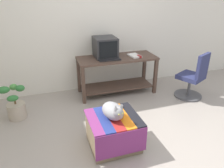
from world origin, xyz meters
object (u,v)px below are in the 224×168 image
(tv_monitor, at_px, (105,47))
(keyboard, at_px, (110,59))
(stapler, at_px, (139,56))
(desk, at_px, (117,69))
(cat, at_px, (114,111))
(ottoman_with_blanket, at_px, (114,131))
(potted_plant, at_px, (16,106))
(office_chair, at_px, (193,79))
(book, at_px, (134,56))

(tv_monitor, height_order, keyboard, tv_monitor)
(tv_monitor, relative_size, stapler, 4.12)
(desk, relative_size, cat, 3.58)
(ottoman_with_blanket, bearing_deg, potted_plant, 138.81)
(desk, xyz_separation_m, ottoman_with_blanket, (-0.57, -1.50, -0.28))
(keyboard, relative_size, potted_plant, 0.68)
(office_chair, xyz_separation_m, stapler, (-0.90, 0.51, 0.37))
(keyboard, relative_size, book, 1.47)
(book, height_order, stapler, stapler)
(potted_plant, bearing_deg, cat, -41.54)
(desk, distance_m, ottoman_with_blanket, 1.63)
(potted_plant, bearing_deg, office_chair, -4.85)
(book, relative_size, office_chair, 0.30)
(ottoman_with_blanket, height_order, stapler, stapler)
(desk, height_order, stapler, stapler)
(book, distance_m, cat, 1.74)
(tv_monitor, distance_m, potted_plant, 1.85)
(ottoman_with_blanket, xyz_separation_m, stapler, (0.97, 1.36, 0.54))
(potted_plant, bearing_deg, ottoman_with_blanket, -41.19)
(ottoman_with_blanket, distance_m, cat, 0.32)
(desk, relative_size, office_chair, 1.70)
(desk, distance_m, potted_plant, 1.91)
(keyboard, xyz_separation_m, cat, (-0.39, -1.38, -0.21))
(potted_plant, distance_m, office_chair, 3.16)
(desk, bearing_deg, cat, -110.06)
(book, bearing_deg, tv_monitor, 156.85)
(cat, distance_m, potted_plant, 1.73)
(keyboard, bearing_deg, desk, 37.21)
(tv_monitor, xyz_separation_m, book, (0.54, -0.15, -0.17))
(potted_plant, relative_size, stapler, 5.35)
(desk, height_order, tv_monitor, tv_monitor)
(office_chair, bearing_deg, desk, -52.85)
(book, distance_m, stapler, 0.11)
(ottoman_with_blanket, height_order, cat, cat)
(desk, xyz_separation_m, cat, (-0.58, -1.51, 0.04))
(desk, bearing_deg, office_chair, -25.91)
(desk, xyz_separation_m, stapler, (0.40, -0.15, 0.25))
(book, height_order, potted_plant, book)
(desk, xyz_separation_m, keyboard, (-0.19, -0.13, 0.25))
(ottoman_with_blanket, bearing_deg, tv_monitor, 76.94)
(book, bearing_deg, ottoman_with_blanket, -129.91)
(tv_monitor, height_order, book, tv_monitor)
(potted_plant, distance_m, stapler, 2.32)
(ottoman_with_blanket, distance_m, potted_plant, 1.69)
(desk, distance_m, tv_monitor, 0.47)
(keyboard, distance_m, book, 0.53)
(tv_monitor, relative_size, office_chair, 0.51)
(cat, relative_size, potted_plant, 0.72)
(tv_monitor, bearing_deg, ottoman_with_blanket, -102.17)
(book, distance_m, office_chair, 1.19)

